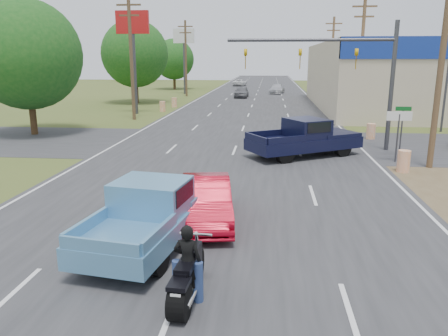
# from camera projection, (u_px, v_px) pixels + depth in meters

# --- Properties ---
(ground) EXTENTS (200.00, 200.00, 0.00)m
(ground) POSITION_uv_depth(u_px,v_px,m) (174.00, 306.00, 9.08)
(ground) COLOR #465421
(ground) RESTS_ON ground
(main_road) EXTENTS (15.00, 180.00, 0.02)m
(main_road) POSITION_uv_depth(u_px,v_px,m) (252.00, 106.00, 47.68)
(main_road) COLOR #2D2D30
(main_road) RESTS_ON ground
(cross_road) EXTENTS (120.00, 10.00, 0.02)m
(cross_road) POSITION_uv_depth(u_px,v_px,m) (237.00, 144.00, 26.45)
(cross_road) COLOR #2D2D30
(cross_road) RESTS_ON ground
(utility_pole_1) EXTENTS (2.00, 0.28, 10.00)m
(utility_pole_1) POSITION_uv_depth(u_px,v_px,m) (443.00, 52.00, 19.39)
(utility_pole_1) COLOR #4C3823
(utility_pole_1) RESTS_ON ground
(utility_pole_2) EXTENTS (2.00, 0.28, 10.00)m
(utility_pole_2) POSITION_uv_depth(u_px,v_px,m) (361.00, 55.00, 36.76)
(utility_pole_2) COLOR #4C3823
(utility_pole_2) RESTS_ON ground
(utility_pole_3) EXTENTS (2.00, 0.28, 10.00)m
(utility_pole_3) POSITION_uv_depth(u_px,v_px,m) (332.00, 56.00, 54.13)
(utility_pole_3) COLOR #4C3823
(utility_pole_3) RESTS_ON ground
(utility_pole_5) EXTENTS (2.00, 0.28, 10.00)m
(utility_pole_5) POSITION_uv_depth(u_px,v_px,m) (131.00, 55.00, 35.75)
(utility_pole_5) COLOR #4C3823
(utility_pole_5) RESTS_ON ground
(utility_pole_6) EXTENTS (2.00, 0.28, 10.00)m
(utility_pole_6) POSITION_uv_depth(u_px,v_px,m) (186.00, 57.00, 58.91)
(utility_pole_6) COLOR #4C3823
(utility_pole_6) RESTS_ON ground
(tree_0) EXTENTS (7.14, 7.14, 8.84)m
(tree_0) POSITION_uv_depth(u_px,v_px,m) (26.00, 55.00, 28.49)
(tree_0) COLOR #422D19
(tree_0) RESTS_ON ground
(tree_1) EXTENTS (7.56, 7.56, 9.36)m
(tree_1) POSITION_uv_depth(u_px,v_px,m) (135.00, 54.00, 49.60)
(tree_1) COLOR #422D19
(tree_1) RESTS_ON ground
(tree_2) EXTENTS (6.72, 6.72, 8.32)m
(tree_2) POSITION_uv_depth(u_px,v_px,m) (174.00, 59.00, 72.98)
(tree_2) COLOR #422D19
(tree_2) RESTS_ON ground
(tree_5) EXTENTS (7.98, 7.98, 9.88)m
(tree_5) POSITION_uv_depth(u_px,v_px,m) (398.00, 55.00, 96.34)
(tree_5) COLOR #422D19
(tree_5) RESTS_ON ground
(tree_6) EXTENTS (8.82, 8.82, 10.92)m
(tree_6) POSITION_uv_depth(u_px,v_px,m) (134.00, 52.00, 102.16)
(tree_6) COLOR #422D19
(tree_6) RESTS_ON ground
(barrel_0) EXTENTS (0.56, 0.56, 1.00)m
(barrel_0) POSITION_uv_depth(u_px,v_px,m) (404.00, 161.00, 19.74)
(barrel_0) COLOR orange
(barrel_0) RESTS_ON ground
(barrel_1) EXTENTS (0.56, 0.56, 1.00)m
(barrel_1) POSITION_uv_depth(u_px,v_px,m) (371.00, 131.00, 27.90)
(barrel_1) COLOR orange
(barrel_1) RESTS_ON ground
(barrel_2) EXTENTS (0.56, 0.56, 1.00)m
(barrel_2) POSITION_uv_depth(u_px,v_px,m) (163.00, 106.00, 42.61)
(barrel_2) COLOR orange
(barrel_2) RESTS_ON ground
(barrel_3) EXTENTS (0.56, 0.56, 1.00)m
(barrel_3) POSITION_uv_depth(u_px,v_px,m) (174.00, 102.00, 46.44)
(barrel_3) COLOR orange
(barrel_3) RESTS_ON ground
(pole_sign_left_near) EXTENTS (3.00, 0.35, 9.20)m
(pole_sign_left_near) POSITION_uv_depth(u_px,v_px,m) (133.00, 34.00, 39.26)
(pole_sign_left_near) COLOR #3F3F44
(pole_sign_left_near) RESTS_ON ground
(pole_sign_left_far) EXTENTS (3.00, 0.35, 9.20)m
(pole_sign_left_far) POSITION_uv_depth(u_px,v_px,m) (184.00, 43.00, 62.42)
(pole_sign_left_far) COLOR #3F3F44
(pole_sign_left_far) RESTS_ON ground
(lane_sign) EXTENTS (1.20, 0.08, 2.52)m
(lane_sign) POSITION_uv_depth(u_px,v_px,m) (399.00, 124.00, 21.31)
(lane_sign) COLOR #3F3F44
(lane_sign) RESTS_ON ground
(street_name_sign) EXTENTS (0.80, 0.08, 2.61)m
(street_name_sign) POSITION_uv_depth(u_px,v_px,m) (402.00, 126.00, 22.77)
(street_name_sign) COLOR #3F3F44
(street_name_sign) RESTS_ON ground
(signal_mast) EXTENTS (9.12, 0.40, 7.00)m
(signal_mast) POSITION_uv_depth(u_px,v_px,m) (343.00, 63.00, 23.74)
(signal_mast) COLOR #3F3F44
(signal_mast) RESTS_ON ground
(red_convertible) EXTENTS (2.14, 4.42, 1.40)m
(red_convertible) POSITION_uv_depth(u_px,v_px,m) (206.00, 201.00, 13.58)
(red_convertible) COLOR #B4081C
(red_convertible) RESTS_ON ground
(motorcycle) EXTENTS (0.74, 2.41, 1.22)m
(motorcycle) POSITION_uv_depth(u_px,v_px,m) (187.00, 279.00, 9.09)
(motorcycle) COLOR black
(motorcycle) RESTS_ON ground
(rider) EXTENTS (0.61, 0.42, 1.62)m
(rider) POSITION_uv_depth(u_px,v_px,m) (188.00, 266.00, 9.09)
(rider) COLOR black
(rider) RESTS_ON ground
(blue_pickup) EXTENTS (2.91, 5.69, 1.80)m
(blue_pickup) POSITION_uv_depth(u_px,v_px,m) (153.00, 211.00, 12.06)
(blue_pickup) COLOR black
(blue_pickup) RESTS_ON ground
(navy_pickup) EXTENTS (6.29, 5.07, 1.98)m
(navy_pickup) POSITION_uv_depth(u_px,v_px,m) (307.00, 137.00, 22.92)
(navy_pickup) COLOR black
(navy_pickup) RESTS_ON ground
(distant_car_grey) EXTENTS (1.86, 4.43, 1.50)m
(distant_car_grey) POSITION_uv_depth(u_px,v_px,m) (241.00, 92.00, 58.00)
(distant_car_grey) COLOR slate
(distant_car_grey) RESTS_ON ground
(distant_car_silver) EXTENTS (2.60, 4.98, 1.38)m
(distant_car_silver) POSITION_uv_depth(u_px,v_px,m) (277.00, 89.00, 64.80)
(distant_car_silver) COLOR #BCBCC2
(distant_car_silver) RESTS_ON ground
(distant_car_white) EXTENTS (2.62, 4.64, 1.22)m
(distant_car_white) POSITION_uv_depth(u_px,v_px,m) (240.00, 83.00, 83.08)
(distant_car_white) COLOR white
(distant_car_white) RESTS_ON ground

